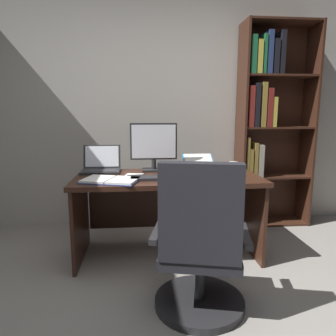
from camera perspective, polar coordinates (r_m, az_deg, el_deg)
name	(u,v)px	position (r m, az deg, el deg)	size (l,w,h in m)	color
wall_back	(163,111)	(3.59, -0.87, 10.67)	(4.79, 0.12, 2.61)	#B2ADA3
desk	(167,195)	(2.80, -0.23, -5.15)	(1.61, 0.75, 0.73)	#381E14
bookshelf	(267,121)	(3.62, 17.93, 8.44)	(0.82, 0.33, 2.24)	#381E14
office_chair	(200,252)	(1.97, 6.00, -15.27)	(0.68, 0.60, 1.00)	#232326
monitor	(154,147)	(2.88, -2.69, 3.88)	(0.44, 0.16, 0.45)	#232326
laptop	(101,166)	(2.93, -12.39, 0.33)	(0.35, 0.30, 0.24)	#232326
keyboard	(156,178)	(2.53, -2.22, -1.87)	(0.42, 0.15, 0.02)	#232326
computer_mouse	(192,176)	(2.56, 4.49, -1.56)	(0.06, 0.10, 0.04)	#232326
reading_stand_with_book	(199,162)	(3.01, 5.75, 1.10)	(0.30, 0.25, 0.14)	#232326
open_binder	(111,180)	(2.49, -10.66, -2.24)	(0.51, 0.40, 0.02)	navy
notepad	(133,176)	(2.65, -6.51, -1.52)	(0.15, 0.21, 0.01)	white
pen	(136,175)	(2.65, -6.08, -1.32)	(0.01, 0.01, 0.14)	black
coffee_mug	(233,167)	(2.87, 12.09, 0.14)	(0.08, 0.08, 0.10)	silver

